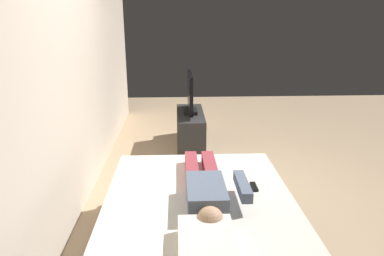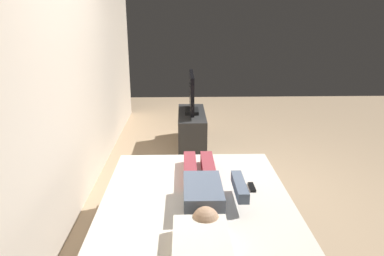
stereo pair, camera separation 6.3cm
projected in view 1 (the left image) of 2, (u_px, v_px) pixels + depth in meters
ground_plane at (219, 199)px, 3.82m from camera, size 10.00×10.00×0.00m
back_wall at (79, 64)px, 3.72m from camera, size 6.40×0.10×2.80m
bed at (200, 231)px, 2.81m from camera, size 1.93×1.54×0.54m
pillow at (207, 245)px, 2.09m from camera, size 0.48×0.34×0.12m
person at (207, 188)px, 2.73m from camera, size 1.26×0.46×0.18m
remote at (254, 187)px, 2.91m from camera, size 0.15×0.04×0.02m
tv_stand at (190, 129)px, 5.37m from camera, size 1.10×0.40×0.50m
tv at (190, 94)px, 5.21m from camera, size 0.88×0.20×0.59m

